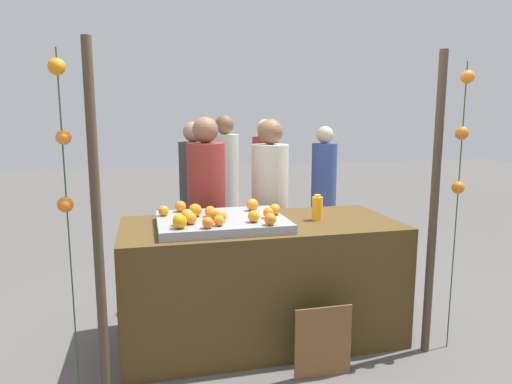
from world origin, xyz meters
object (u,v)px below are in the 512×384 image
orange_0 (210,211)px  chalkboard_sign (323,343)px  vendor_left (207,218)px  stall_counter (261,280)px  juice_bottle (317,208)px  vendor_right (270,217)px  orange_1 (269,213)px

orange_0 → chalkboard_sign: (0.61, -0.63, -0.75)m
chalkboard_sign → vendor_left: (-0.54, 1.37, 0.53)m
stall_counter → chalkboard_sign: stall_counter is taller
stall_counter → juice_bottle: (0.43, -0.02, 0.53)m
juice_bottle → vendor_right: size_ratio=0.12×
orange_1 → juice_bottle: size_ratio=0.40×
orange_1 → vendor_right: vendor_right is taller
orange_1 → juice_bottle: 0.42m
juice_bottle → vendor_right: 0.76m
stall_counter → chalkboard_sign: (0.24, -0.62, -0.21)m
orange_1 → vendor_right: size_ratio=0.05×
stall_counter → orange_0: 0.65m
juice_bottle → vendor_left: vendor_left is taller
orange_0 → orange_1: bearing=-20.3°
stall_counter → vendor_left: 0.86m
juice_bottle → chalkboard_sign: 0.97m
stall_counter → vendor_right: 0.80m
juice_bottle → orange_0: bearing=177.9°
juice_bottle → orange_1: bearing=-164.2°
orange_1 → chalkboard_sign: size_ratio=0.16×
vendor_right → stall_counter: bearing=-110.4°
vendor_left → chalkboard_sign: bearing=-68.4°
orange_0 → vendor_left: bearing=84.5°
vendor_left → vendor_right: vendor_left is taller
vendor_left → juice_bottle: bearing=-46.5°
stall_counter → orange_1: size_ratio=26.01×
orange_0 → vendor_left: vendor_left is taller
orange_1 → vendor_right: (0.24, 0.83, -0.22)m
orange_0 → vendor_right: 0.95m
orange_0 → chalkboard_sign: bearing=-46.0°
stall_counter → vendor_right: size_ratio=1.23×
orange_0 → orange_1: same height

